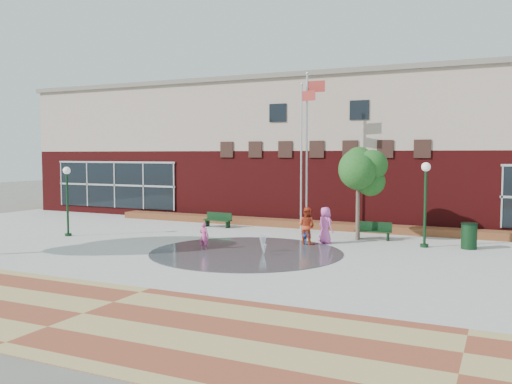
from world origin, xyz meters
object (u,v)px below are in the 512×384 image
at_px(trash_can, 469,236).
at_px(flagpole_right, 308,143).
at_px(bench_left, 218,223).
at_px(child_splash, 204,236).
at_px(flagpole_left, 302,150).

bearing_deg(trash_can, flagpole_right, 166.34).
distance_m(bench_left, child_splash, 7.46).
relative_size(flagpole_right, trash_can, 7.29).
relative_size(flagpole_left, flagpole_right, 0.93).
bearing_deg(flagpole_left, flagpole_right, 57.30).
height_order(flagpole_left, flagpole_right, flagpole_right).
bearing_deg(trash_can, child_splash, -154.34).
relative_size(flagpole_right, child_splash, 7.03).
height_order(trash_can, child_splash, child_splash).
distance_m(flagpole_left, bench_left, 6.69).
height_order(flagpole_right, child_splash, flagpole_right).
relative_size(flagpole_left, bench_left, 4.63).
bearing_deg(trash_can, flagpole_left, 168.17).
distance_m(flagpole_right, trash_can, 9.71).
distance_m(flagpole_left, flagpole_right, 0.49).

